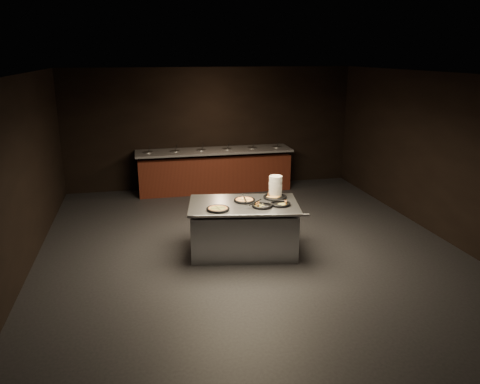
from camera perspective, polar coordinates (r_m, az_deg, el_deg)
The scene contains 11 objects.
room at distance 7.66m, azimuth 1.13°, elevation 3.29°, with size 7.02×8.02×2.92m.
salad_bar at distance 11.29m, azimuth -3.11°, elevation 2.34°, with size 3.70×0.83×1.18m.
serving_counter at distance 7.79m, azimuth 0.44°, elevation -4.52°, with size 1.94×1.43×0.85m.
plate_stack at distance 8.05m, azimuth 4.36°, elevation 0.74°, with size 0.23×0.23×0.35m, color white.
pan_veggie_whole at distance 7.34m, azimuth -2.71°, elevation -2.06°, with size 0.37×0.37×0.04m.
pan_cheese_whole at distance 7.76m, azimuth 0.55°, elevation -0.98°, with size 0.36×0.36×0.04m.
pan_cheese_slices_a at distance 7.95m, azimuth 4.29°, elevation -0.61°, with size 0.40×0.40×0.04m.
pan_cheese_slices_b at distance 7.49m, azimuth 2.72°, elevation -1.67°, with size 0.33×0.33×0.04m.
pan_veggie_slices at distance 7.60m, azimuth 4.96°, elevation -1.44°, with size 0.33×0.33×0.04m.
server_left at distance 7.66m, azimuth 0.44°, elevation -0.83°, with size 0.11×0.29×0.14m.
server_right at distance 7.40m, azimuth 2.22°, elevation -1.43°, with size 0.32×0.11×0.15m.
Camera 1 is at (-1.74, -7.25, 3.21)m, focal length 35.00 mm.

